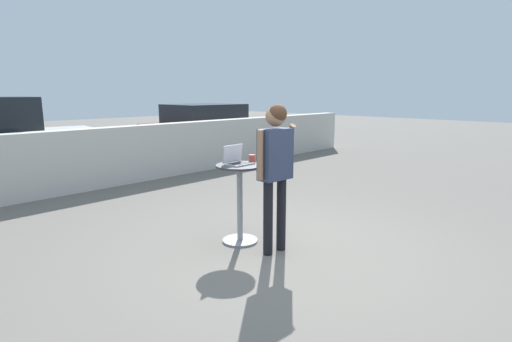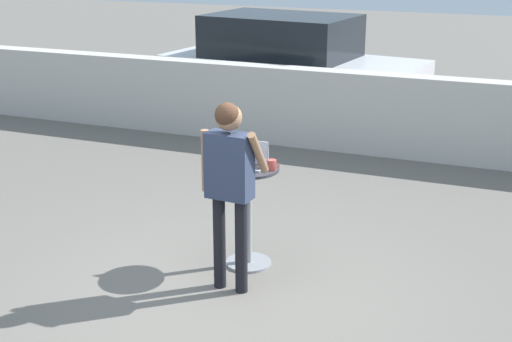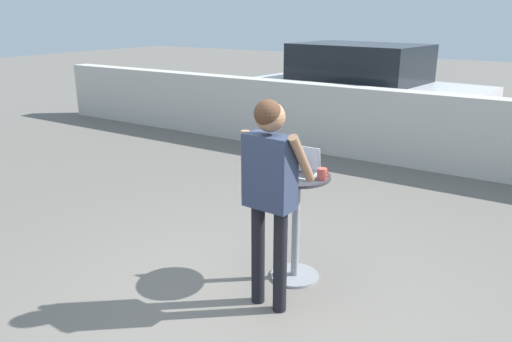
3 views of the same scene
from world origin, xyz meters
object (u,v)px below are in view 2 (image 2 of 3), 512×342
Objects in this scene: laptop at (250,161)px; parked_car_near_street at (289,68)px; cafe_table at (248,207)px; standing_person at (229,173)px; coffee_mug at (272,165)px.

parked_car_near_street is at bearing 105.71° from laptop.
parked_car_near_street reaches higher than cafe_table.
cafe_table is at bearing 95.08° from standing_person.
standing_person is 0.38× the size of parked_car_near_street.
coffee_mug is 0.07× the size of standing_person.
laptop is at bearing 173.34° from coffee_mug.
standing_person reaches higher than coffee_mug.
coffee_mug is (0.23, -0.03, -0.00)m from laptop.
cafe_table is at bearing -89.15° from laptop.
parked_car_near_street reaches higher than laptop.
standing_person is 6.30m from parked_car_near_street.
laptop reaches higher than coffee_mug.
laptop is (-0.00, 0.04, 0.45)m from cafe_table.
coffee_mug is 5.83m from parked_car_near_street.
coffee_mug is at bearing -72.17° from parked_car_near_street.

